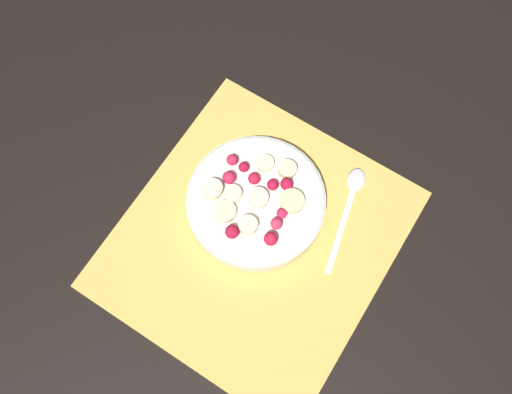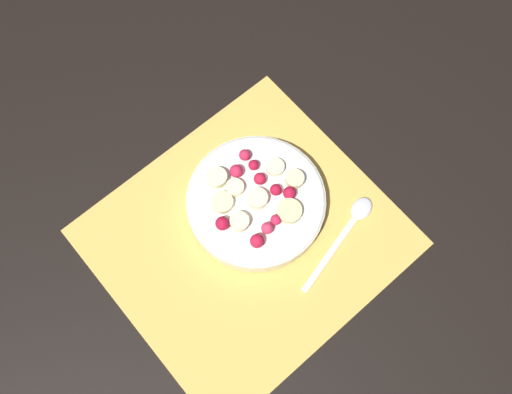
% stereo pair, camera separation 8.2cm
% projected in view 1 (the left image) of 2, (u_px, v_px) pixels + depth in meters
% --- Properties ---
extents(ground_plane, '(3.00, 3.00, 0.00)m').
position_uv_depth(ground_plane, '(256.00, 239.00, 0.84)').
color(ground_plane, black).
extents(placemat, '(0.41, 0.37, 0.01)m').
position_uv_depth(placemat, '(256.00, 238.00, 0.84)').
color(placemat, '#E0B251').
rests_on(placemat, ground_plane).
extents(fruit_bowl, '(0.21, 0.21, 0.05)m').
position_uv_depth(fruit_bowl, '(256.00, 201.00, 0.84)').
color(fruit_bowl, silver).
rests_on(fruit_bowl, placemat).
extents(spoon, '(0.17, 0.06, 0.01)m').
position_uv_depth(spoon, '(351.00, 198.00, 0.86)').
color(spoon, silver).
rests_on(spoon, placemat).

